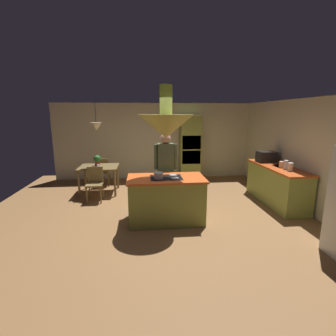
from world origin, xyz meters
The scene contains 19 objects.
ground centered at (0.00, 0.00, 0.00)m, with size 8.16×8.16×0.00m, color olive.
wall_back centered at (0.00, 3.45, 1.27)m, with size 6.80×0.10×2.55m, color beige.
wall_right centered at (3.25, 0.40, 1.27)m, with size 0.10×7.20×2.55m, color beige.
kitchen_island centered at (0.00, -0.20, 0.47)m, with size 1.57×0.88×0.96m.
counter_run_right centered at (2.84, 0.60, 0.48)m, with size 0.73×2.07×0.94m.
oven_tower centered at (1.10, 3.04, 1.07)m, with size 0.66×0.62×2.14m.
dining_table centered at (-1.70, 1.90, 0.66)m, with size 1.06×0.89×0.76m.
person_at_island centered at (0.06, 0.51, 1.02)m, with size 0.53×0.24×1.77m.
range_hood centered at (0.00, -0.20, 1.99)m, with size 1.10×1.10×1.00m.
pendant_light_over_table centered at (-1.70, 1.90, 1.86)m, with size 0.32×0.32×0.82m.
chair_facing_island centered at (-1.70, 1.23, 0.50)m, with size 0.40×0.40×0.87m.
chair_by_back_wall centered at (-1.70, 2.57, 0.50)m, with size 0.40×0.40×0.87m.
potted_plant_on_table centered at (-1.75, 2.00, 0.93)m, with size 0.20×0.20×0.30m.
cup_on_table centered at (-1.67, 1.68, 0.81)m, with size 0.07×0.07×0.09m, color white.
canister_flour centered at (2.84, 0.09, 1.03)m, with size 0.12×0.12×0.19m, color silver.
canister_sugar centered at (2.84, 0.27, 1.04)m, with size 0.10×0.10×0.21m, color silver.
canister_tea centered at (2.84, 0.45, 1.01)m, with size 0.12×0.12×0.15m, color #E0B78C.
microwave_on_counter centered at (2.84, 1.21, 1.08)m, with size 0.46×0.36×0.28m, color #232326.
cooking_pot_on_cooktop centered at (-0.16, -0.33, 1.02)m, with size 0.18×0.18×0.12m, color #B2B2B7.
Camera 1 is at (-0.46, -5.04, 2.20)m, focal length 26.50 mm.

